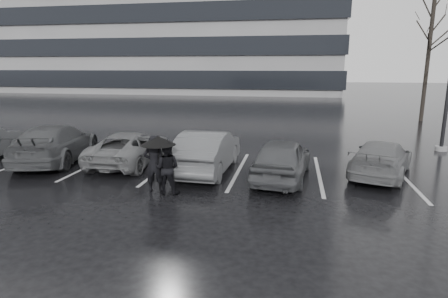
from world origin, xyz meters
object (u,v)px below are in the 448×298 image
car_east (381,158)px  tree_north (428,57)px  pedestrian_left (154,164)px  car_main (282,159)px  car_west_c (56,143)px  car_west_a (207,151)px  car_west_b (131,148)px  pedestrian_right (167,168)px

car_east → tree_north: 15.69m
car_east → pedestrian_left: size_ratio=2.41×
car_main → car_west_c: size_ratio=0.80×
pedestrian_left → car_west_a: bearing=-120.7°
car_west_b → tree_north: 20.76m
car_main → tree_north: tree_north is taller
pedestrian_right → tree_north: tree_north is taller
car_west_a → pedestrian_left: 2.67m
car_west_a → car_east: (5.93, 0.59, -0.14)m
car_west_c → pedestrian_right: 6.18m
car_main → car_west_b: 5.83m
car_west_a → car_east: car_west_a is taller
car_west_c → tree_north: 23.09m
car_main → car_east: car_main is taller
car_main → car_east: size_ratio=0.98×
car_east → tree_north: bearing=-91.5°
car_west_a → car_west_c: 6.13m
car_west_a → pedestrian_left: (-1.03, -2.46, 0.12)m
tree_north → car_main: bearing=-120.1°
pedestrian_left → car_east: bearing=-164.4°
car_west_b → tree_north: size_ratio=0.52×
pedestrian_left → tree_north: bearing=-134.0°
pedestrian_right → tree_north: (12.10, 17.34, 3.48)m
pedestrian_left → pedestrian_right: 0.43m
pedestrian_left → tree_north: tree_north is taller
tree_north → car_west_a: bearing=-127.8°
car_west_b → pedestrian_left: pedestrian_left is taller
car_main → pedestrian_left: bearing=35.6°
car_west_b → tree_north: tree_north is taller
pedestrian_right → car_west_b: bearing=-50.5°
car_west_a → pedestrian_right: 2.61m
car_west_c → pedestrian_left: 5.78m
car_main → car_west_a: size_ratio=0.90×
car_west_c → pedestrian_right: pedestrian_right is taller
tree_north → car_west_c: bearing=-140.5°
pedestrian_right → tree_north: size_ratio=0.18×
car_main → pedestrian_right: bearing=39.6°
car_west_b → tree_north: (14.61, 14.30, 3.64)m
pedestrian_right → car_west_a: bearing=-103.7°
car_main → tree_north: 17.99m
car_east → car_west_b: bearing=20.3°
car_west_a → car_west_b: car_west_a is taller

